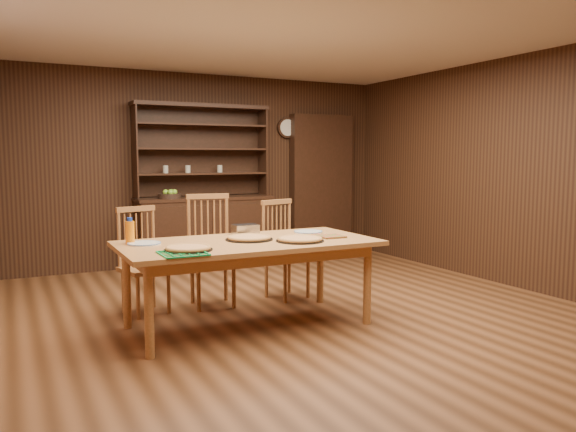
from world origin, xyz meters
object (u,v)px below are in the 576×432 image
china_hutch (205,222)px  chair_left (142,257)px  dining_table (248,249)px  juice_bottle (130,232)px  chair_right (282,246)px  chair_center (210,246)px

china_hutch → chair_left: 2.29m
dining_table → juice_bottle: (-0.94, 0.31, 0.17)m
china_hutch → chair_right: 2.00m
chair_left → chair_center: 0.68m
dining_table → chair_right: size_ratio=2.13×
china_hutch → chair_left: (-1.26, -1.92, -0.06)m
china_hutch → chair_right: bearing=-84.4°
chair_left → chair_center: (0.68, -0.02, 0.06)m
china_hutch → chair_center: size_ratio=1.97×
chair_right → juice_bottle: 1.77m
juice_bottle → chair_center: bearing=31.8°
chair_left → juice_bottle: 0.69m
dining_table → chair_right: bearing=48.0°
dining_table → china_hutch: bearing=79.2°
dining_table → chair_center: size_ratio=1.98×
china_hutch → dining_table: 2.85m
chair_center → juice_bottle: bearing=-141.7°
chair_left → chair_center: size_ratio=0.91×
china_hutch → chair_left: bearing=-123.3°
china_hutch → dining_table: (-0.53, -2.80, 0.09)m
chair_right → juice_bottle: chair_right is taller
chair_left → chair_center: bearing=-16.7°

